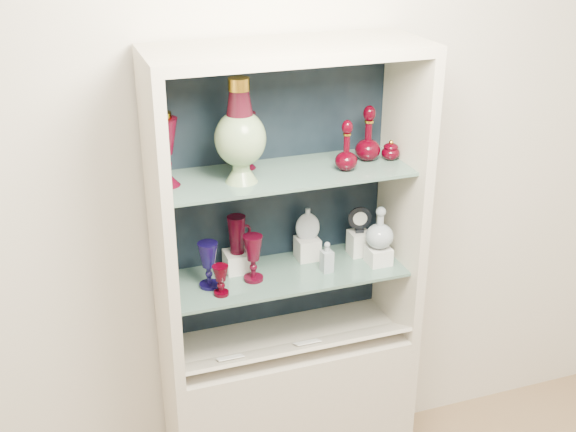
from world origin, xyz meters
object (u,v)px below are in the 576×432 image
object	(u,v)px
cameo_medallion	(360,219)
clear_round_decanter	(380,229)
pedestal_lamp_left	(165,150)
ruby_goblet_tall	(253,258)
ruby_decanter_b	(369,132)
enamel_urn	(240,131)
ruby_pitcher	(237,235)
ruby_decanter_a	(347,142)
lidded_bowl	(391,150)
ruby_goblet_small	(221,281)
clear_square_bottle	(327,257)
cobalt_goblet	(209,265)
flat_flask	(308,223)
pedestal_lamp_right	(244,138)

from	to	relation	value
cameo_medallion	clear_round_decanter	bearing A→B (deg)	-54.26
pedestal_lamp_left	ruby_goblet_tall	xyz separation A→B (m)	(0.30, -0.03, -0.46)
ruby_decanter_b	clear_round_decanter	world-z (taller)	ruby_decanter_b
enamel_urn	ruby_pitcher	distance (m)	0.47
ruby_decanter_a	lidded_bowl	world-z (taller)	ruby_decanter_a
ruby_goblet_small	cameo_medallion	world-z (taller)	cameo_medallion
ruby_pitcher	cameo_medallion	distance (m)	0.51
cameo_medallion	ruby_goblet_small	bearing A→B (deg)	-154.18
lidded_bowl	ruby_goblet_tall	distance (m)	0.67
cameo_medallion	ruby_pitcher	bearing A→B (deg)	-169.65
ruby_pitcher	clear_square_bottle	world-z (taller)	ruby_pitcher
enamel_urn	ruby_decanter_a	bearing A→B (deg)	-2.27
clear_square_bottle	cobalt_goblet	bearing A→B (deg)	175.92
cobalt_goblet	flat_flask	size ratio (longest dim) A/B	1.35
enamel_urn	clear_square_bottle	xyz separation A→B (m)	(0.33, -0.01, -0.54)
pedestal_lamp_right	pedestal_lamp_left	bearing A→B (deg)	-165.26
enamel_urn	lidded_bowl	distance (m)	0.62
clear_square_bottle	flat_flask	world-z (taller)	flat_flask
pedestal_lamp_left	ruby_goblet_tall	size ratio (longest dim) A/B	1.42
clear_round_decanter	cameo_medallion	xyz separation A→B (m)	(-0.04, 0.10, 0.00)
ruby_pitcher	cobalt_goblet	bearing A→B (deg)	-159.53
lidded_bowl	ruby_goblet_small	world-z (taller)	lidded_bowl
pedestal_lamp_left	cameo_medallion	distance (m)	0.87
ruby_decanter_b	cameo_medallion	bearing A→B (deg)	100.82
ruby_decanter_a	lidded_bowl	distance (m)	0.23
pedestal_lamp_right	flat_flask	bearing A→B (deg)	-1.87
cobalt_goblet	clear_round_decanter	world-z (taller)	clear_round_decanter
pedestal_lamp_right	clear_round_decanter	bearing A→B (deg)	-15.68
ruby_goblet_tall	cameo_medallion	size ratio (longest dim) A/B	1.64
ruby_goblet_tall	clear_round_decanter	bearing A→B (deg)	-3.56
enamel_urn	lidded_bowl	world-z (taller)	enamel_urn
enamel_urn	flat_flask	distance (m)	0.55
pedestal_lamp_right	cameo_medallion	xyz separation A→B (m)	(0.46, -0.04, -0.38)
ruby_decanter_b	cameo_medallion	world-z (taller)	ruby_decanter_b
cobalt_goblet	ruby_goblet_small	world-z (taller)	cobalt_goblet
clear_square_bottle	cameo_medallion	size ratio (longest dim) A/B	1.12
lidded_bowl	ruby_pitcher	xyz separation A→B (m)	(-0.60, 0.08, -0.30)
pedestal_lamp_right	ruby_decanter_b	bearing A→B (deg)	-8.66
flat_flask	clear_round_decanter	distance (m)	0.29
enamel_urn	cobalt_goblet	bearing A→B (deg)	168.14
clear_round_decanter	clear_square_bottle	bearing A→B (deg)	178.67
pedestal_lamp_left	ruby_goblet_tall	distance (m)	0.55
ruby_goblet_small	clear_round_decanter	distance (m)	0.67
pedestal_lamp_right	ruby_pitcher	xyz separation A→B (m)	(-0.05, -0.02, -0.38)
lidded_bowl	cameo_medallion	size ratio (longest dim) A/B	0.71
clear_round_decanter	ruby_pitcher	bearing A→B (deg)	167.18
pedestal_lamp_right	ruby_decanter_a	world-z (taller)	pedestal_lamp_right
pedestal_lamp_left	enamel_urn	world-z (taller)	enamel_urn
enamel_urn	flat_flask	xyz separation A→B (m)	(0.30, 0.12, -0.45)
cobalt_goblet	flat_flask	xyz separation A→B (m)	(0.43, 0.10, 0.07)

